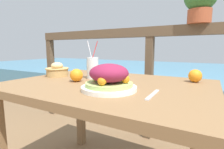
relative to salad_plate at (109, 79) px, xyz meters
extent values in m
cube|color=olive|center=(-0.10, 0.15, -0.07)|extent=(1.14, 0.85, 0.04)
cube|color=olive|center=(-0.61, 0.52, -0.43)|extent=(0.06, 0.06, 0.66)
cube|color=olive|center=(0.41, 0.52, -0.43)|extent=(0.06, 0.06, 0.66)
cube|color=brown|center=(-0.10, 0.94, 0.30)|extent=(2.80, 0.08, 0.09)
cube|color=brown|center=(-1.47, 0.94, -0.25)|extent=(0.07, 0.07, 1.01)
cube|color=brown|center=(-0.10, 0.94, -0.25)|extent=(0.07, 0.07, 1.01)
cube|color=teal|center=(-0.10, 3.44, -0.53)|extent=(12.00, 4.00, 0.45)
cylinder|color=white|center=(0.00, 0.00, -0.04)|extent=(0.26, 0.26, 0.02)
cylinder|color=#A8C66B|center=(0.00, 0.00, -0.03)|extent=(0.22, 0.22, 0.02)
ellipsoid|color=maroon|center=(0.00, 0.00, 0.03)|extent=(0.19, 0.19, 0.09)
sphere|color=orange|center=(0.08, 0.02, 0.00)|extent=(0.04, 0.04, 0.04)
sphere|color=orange|center=(0.00, 0.08, 0.00)|extent=(0.04, 0.04, 0.04)
sphere|color=orange|center=(-0.08, 0.00, 0.00)|extent=(0.04, 0.04, 0.04)
sphere|color=orange|center=(0.01, -0.08, 0.00)|extent=(0.04, 0.04, 0.04)
cylinder|color=silver|center=(-0.26, 0.23, 0.02)|extent=(0.08, 0.08, 0.14)
cylinder|color=red|center=(-0.27, 0.24, 0.09)|extent=(0.07, 0.04, 0.21)
cylinder|color=white|center=(-0.26, 0.22, 0.09)|extent=(0.06, 0.01, 0.21)
cylinder|color=tan|center=(-0.54, 0.19, -0.03)|extent=(0.15, 0.15, 0.06)
torus|color=tan|center=(-0.54, 0.19, 0.00)|extent=(0.16, 0.16, 0.01)
ellipsoid|color=#DBB77A|center=(-0.54, 0.19, 0.02)|extent=(0.08, 0.08, 0.05)
cylinder|color=#A34C2D|center=(0.30, 0.94, 0.40)|extent=(0.18, 0.18, 0.11)
cube|color=silver|center=(0.21, 0.02, -0.05)|extent=(0.02, 0.18, 0.00)
sphere|color=orange|center=(-0.28, 0.09, -0.02)|extent=(0.08, 0.08, 0.08)
sphere|color=orange|center=(0.34, 0.42, -0.02)|extent=(0.08, 0.08, 0.08)
camera|label=1|loc=(0.41, -0.70, 0.14)|focal=28.00mm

